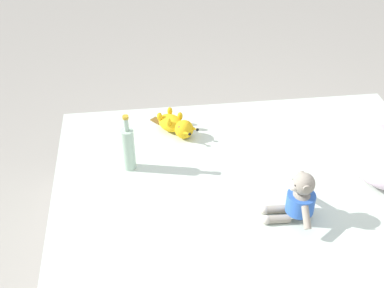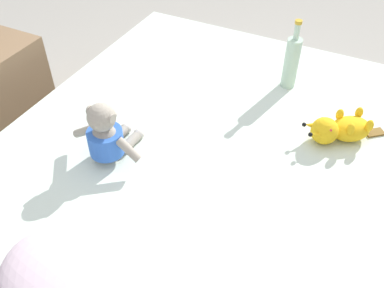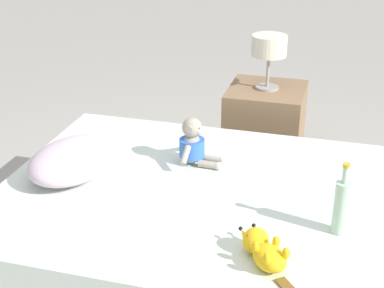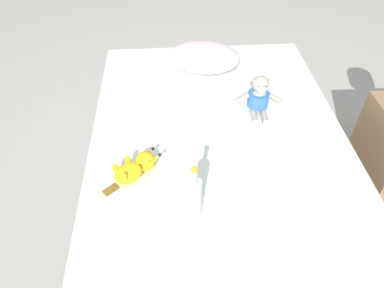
{
  "view_description": "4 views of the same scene",
  "coord_description": "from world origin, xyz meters",
  "views": [
    {
      "loc": [
        1.76,
        -0.5,
        1.97
      ],
      "look_at": [
        -0.18,
        -0.26,
        0.53
      ],
      "focal_mm": 46.85,
      "sensor_mm": 36.0,
      "label": 1
    },
    {
      "loc": [
        -0.49,
        0.98,
        1.48
      ],
      "look_at": [
        0.0,
        0.0,
        0.48
      ],
      "focal_mm": 39.9,
      "sensor_mm": 36.0,
      "label": 2
    },
    {
      "loc": [
        -2.21,
        -0.54,
        1.71
      ],
      "look_at": [
        0.25,
        0.15,
        0.53
      ],
      "focal_mm": 54.81,
      "sensor_mm": 36.0,
      "label": 3
    },
    {
      "loc": [
        -0.25,
        -1.51,
        1.76
      ],
      "look_at": [
        -0.16,
        -0.2,
        0.5
      ],
      "focal_mm": 33.38,
      "sensor_mm": 36.0,
      "label": 4
    }
  ],
  "objects": [
    {
      "name": "plush_yellow_creature",
      "position": [
        -0.44,
        -0.32,
        0.47
      ],
      "size": [
        0.29,
        0.25,
        0.1
      ],
      "color": "yellow",
      "rests_on": "bed"
    },
    {
      "name": "glass_bottle",
      "position": [
        -0.17,
        -0.57,
        0.54
      ],
      "size": [
        0.06,
        0.06,
        0.3
      ],
      "color": "#B2D1B7",
      "rests_on": "bed"
    },
    {
      "name": "plush_monkey",
      "position": [
        0.25,
        0.14,
        0.52
      ],
      "size": [
        0.29,
        0.23,
        0.24
      ],
      "color": "#9E9384",
      "rests_on": "bed"
    },
    {
      "name": "ground_plane",
      "position": [
        0.0,
        0.0,
        0.0
      ],
      "size": [
        16.0,
        16.0,
        0.0
      ],
      "primitive_type": "plane",
      "color": "#9E998E"
    },
    {
      "name": "pillow",
      "position": [
        -0.02,
        0.64,
        0.51
      ],
      "size": [
        0.55,
        0.45,
        0.16
      ],
      "color": "silver",
      "rests_on": "bed"
    },
    {
      "name": "bed",
      "position": [
        0.0,
        0.0,
        0.21
      ],
      "size": [
        1.45,
        1.92,
        0.43
      ],
      "color": "#B2B2B7",
      "rests_on": "ground_plane"
    }
  ]
}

